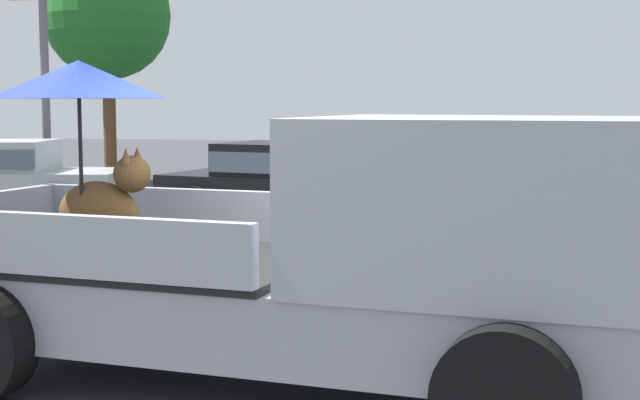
{
  "coord_description": "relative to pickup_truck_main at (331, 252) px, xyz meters",
  "views": [
    {
      "loc": [
        1.74,
        -6.26,
        2.0
      ],
      "look_at": [
        -0.16,
        2.12,
        1.1
      ],
      "focal_mm": 52.99,
      "sensor_mm": 36.0,
      "label": 1
    }
  ],
  "objects": [
    {
      "name": "ground_plane",
      "position": [
        -0.4,
        0.05,
        -0.98
      ],
      "size": [
        80.0,
        80.0,
        0.0
      ],
      "primitive_type": "plane",
      "color": "#38383D"
    },
    {
      "name": "parked_sedan_far",
      "position": [
        -2.44,
        8.49,
        -0.23
      ],
      "size": [
        4.57,
        2.62,
        1.33
      ],
      "rotation": [
        0.0,
        0.0,
        -0.2
      ],
      "color": "black",
      "rests_on": "ground"
    },
    {
      "name": "motel_sign",
      "position": [
        -7.72,
        10.16,
        2.42
      ],
      "size": [
        1.4,
        0.16,
        4.8
      ],
      "color": "#59595B",
      "rests_on": "ground"
    },
    {
      "name": "tree_by_lot",
      "position": [
        -9.11,
        15.86,
        3.12
      ],
      "size": [
        3.16,
        3.16,
        5.7
      ],
      "color": "brown",
      "rests_on": "ground"
    },
    {
      "name": "pickup_truck_main",
      "position": [
        0.0,
        0.0,
        0.0
      ],
      "size": [
        5.24,
        2.75,
        2.3
      ],
      "rotation": [
        0.0,
        0.0,
        -0.12
      ],
      "color": "black",
      "rests_on": "ground"
    }
  ]
}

